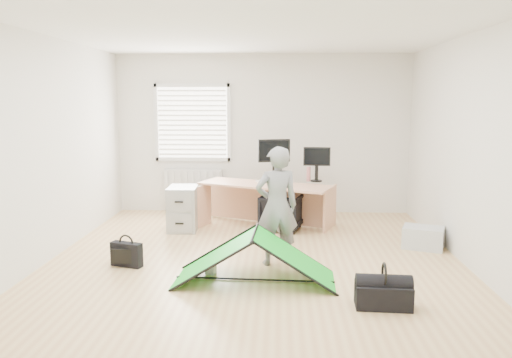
{
  "coord_description": "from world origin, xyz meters",
  "views": [
    {
      "loc": [
        0.3,
        -5.8,
        1.94
      ],
      "look_at": [
        0.0,
        0.4,
        0.95
      ],
      "focal_mm": 35.0,
      "sensor_mm": 36.0,
      "label": 1
    }
  ],
  "objects_px": {
    "monitor_left": "(274,166)",
    "person": "(277,206)",
    "thermos": "(309,174)",
    "duffel_bag": "(383,296)",
    "monitor_right": "(317,169)",
    "storage_crate": "(423,238)",
    "desk": "(265,206)",
    "laptop_bag": "(127,254)",
    "filing_cabinet": "(183,208)",
    "kite": "(255,257)",
    "office_chair": "(282,212)"
  },
  "relations": [
    {
      "from": "monitor_left",
      "to": "storage_crate",
      "type": "distance_m",
      "value": 2.45
    },
    {
      "from": "filing_cabinet",
      "to": "kite",
      "type": "height_order",
      "value": "filing_cabinet"
    },
    {
      "from": "office_chair",
      "to": "kite",
      "type": "xyz_separation_m",
      "value": [
        -0.3,
        -2.2,
        -0.0
      ]
    },
    {
      "from": "monitor_right",
      "to": "thermos",
      "type": "distance_m",
      "value": 0.15
    },
    {
      "from": "office_chair",
      "to": "person",
      "type": "height_order",
      "value": "person"
    },
    {
      "from": "office_chair",
      "to": "thermos",
      "type": "bearing_deg",
      "value": -124.4
    },
    {
      "from": "person",
      "to": "monitor_right",
      "type": "bearing_deg",
      "value": -123.0
    },
    {
      "from": "desk",
      "to": "kite",
      "type": "distance_m",
      "value": 2.26
    },
    {
      "from": "storage_crate",
      "to": "laptop_bag",
      "type": "height_order",
      "value": "laptop_bag"
    },
    {
      "from": "storage_crate",
      "to": "duffel_bag",
      "type": "height_order",
      "value": "storage_crate"
    },
    {
      "from": "monitor_left",
      "to": "thermos",
      "type": "height_order",
      "value": "monitor_left"
    },
    {
      "from": "monitor_left",
      "to": "duffel_bag",
      "type": "height_order",
      "value": "monitor_left"
    },
    {
      "from": "kite",
      "to": "monitor_right",
      "type": "bearing_deg",
      "value": 74.51
    },
    {
      "from": "person",
      "to": "filing_cabinet",
      "type": "bearing_deg",
      "value": -62.96
    },
    {
      "from": "laptop_bag",
      "to": "duffel_bag",
      "type": "bearing_deg",
      "value": -2.33
    },
    {
      "from": "kite",
      "to": "duffel_bag",
      "type": "bearing_deg",
      "value": -24.12
    },
    {
      "from": "thermos",
      "to": "kite",
      "type": "height_order",
      "value": "thermos"
    },
    {
      "from": "monitor_left",
      "to": "duffel_bag",
      "type": "relative_size",
      "value": 0.97
    },
    {
      "from": "monitor_left",
      "to": "person",
      "type": "xyz_separation_m",
      "value": [
        0.06,
        -1.94,
        -0.22
      ]
    },
    {
      "from": "storage_crate",
      "to": "laptop_bag",
      "type": "distance_m",
      "value": 3.8
    },
    {
      "from": "thermos",
      "to": "duffel_bag",
      "type": "xyz_separation_m",
      "value": [
        0.53,
        -3.18,
        -0.68
      ]
    },
    {
      "from": "filing_cabinet",
      "to": "person",
      "type": "distance_m",
      "value": 2.11
    },
    {
      "from": "storage_crate",
      "to": "person",
      "type": "bearing_deg",
      "value": -159.18
    },
    {
      "from": "kite",
      "to": "storage_crate",
      "type": "xyz_separation_m",
      "value": [
        2.16,
        1.31,
        -0.12
      ]
    },
    {
      "from": "thermos",
      "to": "duffel_bag",
      "type": "relative_size",
      "value": 0.44
    },
    {
      "from": "person",
      "to": "thermos",
      "type": "bearing_deg",
      "value": -119.59
    },
    {
      "from": "filing_cabinet",
      "to": "monitor_right",
      "type": "relative_size",
      "value": 1.6
    },
    {
      "from": "storage_crate",
      "to": "laptop_bag",
      "type": "bearing_deg",
      "value": -166.18
    },
    {
      "from": "person",
      "to": "kite",
      "type": "xyz_separation_m",
      "value": [
        -0.23,
        -0.58,
        -0.44
      ]
    },
    {
      "from": "desk",
      "to": "monitor_right",
      "type": "height_order",
      "value": "monitor_right"
    },
    {
      "from": "monitor_left",
      "to": "monitor_right",
      "type": "distance_m",
      "value": 0.66
    },
    {
      "from": "monitor_right",
      "to": "laptop_bag",
      "type": "height_order",
      "value": "monitor_right"
    },
    {
      "from": "monitor_right",
      "to": "office_chair",
      "type": "height_order",
      "value": "monitor_right"
    },
    {
      "from": "desk",
      "to": "duffel_bag",
      "type": "height_order",
      "value": "desk"
    },
    {
      "from": "monitor_left",
      "to": "person",
      "type": "bearing_deg",
      "value": -104.75
    },
    {
      "from": "office_chair",
      "to": "laptop_bag",
      "type": "relative_size",
      "value": 1.56
    },
    {
      "from": "duffel_bag",
      "to": "monitor_right",
      "type": "bearing_deg",
      "value": 100.53
    },
    {
      "from": "monitor_right",
      "to": "kite",
      "type": "distance_m",
      "value": 2.74
    },
    {
      "from": "monitor_right",
      "to": "laptop_bag",
      "type": "distance_m",
      "value": 3.26
    },
    {
      "from": "thermos",
      "to": "person",
      "type": "bearing_deg",
      "value": -103.73
    },
    {
      "from": "desk",
      "to": "storage_crate",
      "type": "height_order",
      "value": "desk"
    },
    {
      "from": "storage_crate",
      "to": "filing_cabinet",
      "type": "bearing_deg",
      "value": 166.73
    },
    {
      "from": "desk",
      "to": "laptop_bag",
      "type": "bearing_deg",
      "value": -108.46
    },
    {
      "from": "desk",
      "to": "duffel_bag",
      "type": "distance_m",
      "value": 3.14
    },
    {
      "from": "desk",
      "to": "kite",
      "type": "height_order",
      "value": "desk"
    },
    {
      "from": "thermos",
      "to": "person",
      "type": "relative_size",
      "value": 0.16
    },
    {
      "from": "desk",
      "to": "laptop_bag",
      "type": "distance_m",
      "value": 2.43
    },
    {
      "from": "monitor_left",
      "to": "laptop_bag",
      "type": "relative_size",
      "value": 1.32
    },
    {
      "from": "monitor_right",
      "to": "storage_crate",
      "type": "relative_size",
      "value": 0.81
    },
    {
      "from": "filing_cabinet",
      "to": "person",
      "type": "relative_size",
      "value": 0.47
    }
  ]
}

